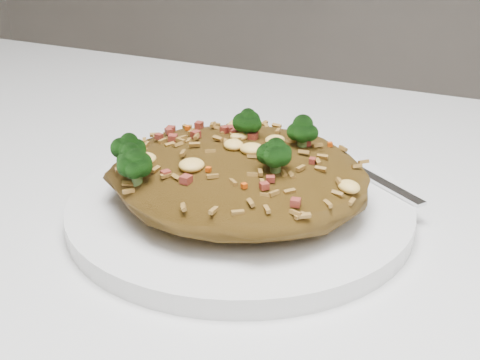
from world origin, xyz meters
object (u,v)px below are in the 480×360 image
dining_table (125,336)px  fork (354,167)px  plate (240,208)px  fried_rice (239,165)px

dining_table → fork: 0.22m
dining_table → plate: size_ratio=4.96×
plate → fork: (0.06, 0.08, 0.01)m
fried_rice → dining_table: bearing=-143.1°
plate → fork: size_ratio=1.70×
dining_table → fork: fork is taller
fried_rice → fork: (0.06, 0.08, -0.02)m
plate → fried_rice: 0.03m
plate → fried_rice: bearing=-133.4°
dining_table → plate: plate is taller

